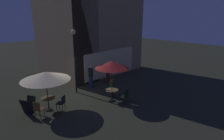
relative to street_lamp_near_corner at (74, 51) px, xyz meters
The scene contains 15 objects.
ground_plane 3.13m from the street_lamp_near_corner, 142.48° to the right, with size 60.00×60.00×0.00m, color #2B2D21.
cafe_building 4.41m from the street_lamp_near_corner, 40.03° to the left, with size 7.81×6.17×8.99m.
street_lamp_near_corner is the anchor object (origin of this frame).
menu_sandwich_board 4.31m from the street_lamp_near_corner, 169.89° to the right, with size 0.82×0.77×0.90m.
cafe_table_0 3.63m from the street_lamp_near_corner, 75.09° to the right, with size 0.77×0.77×0.74m.
cafe_table_1 3.61m from the street_lamp_near_corner, 158.58° to the right, with size 0.78×0.78×0.75m.
patio_umbrella_0 2.84m from the street_lamp_near_corner, 75.09° to the right, with size 1.96×1.96×2.54m.
patio_umbrella_1 2.90m from the street_lamp_near_corner, 158.58° to the right, with size 2.60×2.60×2.22m.
cafe_chair_0 3.41m from the street_lamp_near_corner, 57.69° to the right, with size 0.54×0.54×0.89m.
cafe_chair_1 4.33m from the street_lamp_near_corner, 75.43° to the right, with size 0.53×0.53×0.91m.
cafe_chair_2 4.32m from the street_lamp_near_corner, 157.18° to the right, with size 0.55×0.55×0.89m.
cafe_chair_3 3.57m from the street_lamp_near_corner, 141.59° to the right, with size 0.57×0.57×0.91m.
patron_seated_0 3.35m from the street_lamp_near_corner, 60.95° to the right, with size 0.49×0.49×1.18m.
patron_standing_1 2.40m from the street_lamp_near_corner, ahead, with size 0.33×0.33×1.67m.
patron_standing_2 3.47m from the street_lamp_near_corner, ahead, with size 0.36×0.36×1.75m.
Camera 1 is at (-6.04, -9.55, 5.12)m, focal length 30.87 mm.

